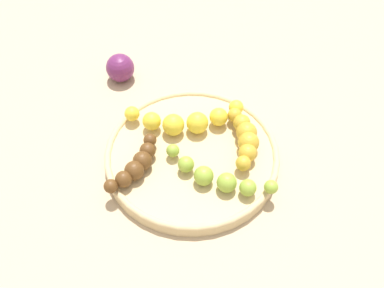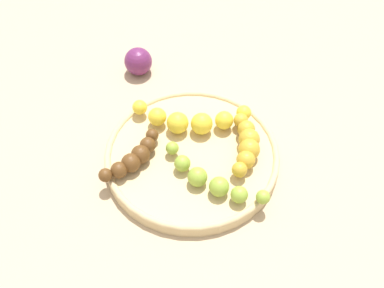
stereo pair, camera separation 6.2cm
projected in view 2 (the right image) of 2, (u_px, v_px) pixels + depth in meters
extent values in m
plane|color=tan|center=(192.00, 159.00, 0.65)|extent=(2.40, 2.40, 0.00)
cylinder|color=#D1B784|center=(192.00, 156.00, 0.64)|extent=(0.27, 0.27, 0.02)
torus|color=#D1B784|center=(192.00, 152.00, 0.63)|extent=(0.27, 0.27, 0.01)
sphere|color=yellow|center=(140.00, 107.00, 0.67)|extent=(0.02, 0.02, 0.02)
sphere|color=yellow|center=(157.00, 117.00, 0.66)|extent=(0.03, 0.03, 0.03)
sphere|color=yellow|center=(179.00, 122.00, 0.65)|extent=(0.04, 0.04, 0.04)
sphere|color=yellow|center=(202.00, 124.00, 0.65)|extent=(0.04, 0.04, 0.04)
sphere|color=yellow|center=(224.00, 120.00, 0.65)|extent=(0.03, 0.03, 0.03)
sphere|color=yellow|center=(244.00, 113.00, 0.66)|extent=(0.02, 0.02, 0.02)
sphere|color=#593819|center=(105.00, 175.00, 0.59)|extent=(0.02, 0.02, 0.02)
sphere|color=#593819|center=(119.00, 170.00, 0.59)|extent=(0.02, 0.02, 0.02)
sphere|color=#593819|center=(131.00, 163.00, 0.60)|extent=(0.03, 0.03, 0.03)
sphere|color=#593819|center=(141.00, 154.00, 0.61)|extent=(0.03, 0.03, 0.03)
sphere|color=#593819|center=(148.00, 145.00, 0.62)|extent=(0.02, 0.02, 0.02)
sphere|color=#593819|center=(152.00, 135.00, 0.63)|extent=(0.02, 0.02, 0.02)
sphere|color=#8CAD38|center=(172.00, 148.00, 0.62)|extent=(0.02, 0.02, 0.02)
sphere|color=#8CAD38|center=(182.00, 163.00, 0.60)|extent=(0.02, 0.02, 0.02)
sphere|color=#8CAD38|center=(197.00, 177.00, 0.58)|extent=(0.03, 0.03, 0.03)
sphere|color=#8CAD38|center=(217.00, 188.00, 0.57)|extent=(0.03, 0.03, 0.03)
sphere|color=#8CAD38|center=(239.00, 195.00, 0.57)|extent=(0.02, 0.02, 0.02)
sphere|color=#8CAD38|center=(263.00, 197.00, 0.56)|extent=(0.02, 0.02, 0.02)
sphere|color=gold|center=(240.00, 170.00, 0.59)|extent=(0.02, 0.02, 0.02)
sphere|color=gold|center=(246.00, 160.00, 0.60)|extent=(0.03, 0.03, 0.03)
sphere|color=gold|center=(249.00, 150.00, 0.61)|extent=(0.03, 0.03, 0.03)
sphere|color=gold|center=(249.00, 139.00, 0.63)|extent=(0.03, 0.03, 0.03)
sphere|color=gold|center=(246.00, 129.00, 0.64)|extent=(0.03, 0.03, 0.03)
sphere|color=gold|center=(241.00, 120.00, 0.65)|extent=(0.02, 0.02, 0.02)
sphere|color=#662659|center=(138.00, 61.00, 0.76)|extent=(0.05, 0.05, 0.05)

